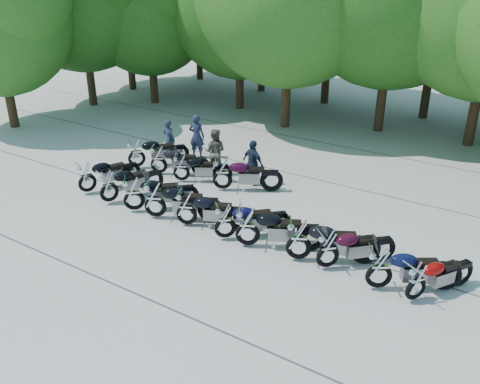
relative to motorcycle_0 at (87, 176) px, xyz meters
The scene contains 24 objects.
ground 5.83m from the motorcycle_0, ahead, with size 90.00×90.00×0.00m, color #9B968C.
tree_1 13.18m from the motorcycle_0, 120.36° to the left, with size 6.97×6.97×8.55m.
tree_2 13.26m from the motorcycle_0, 96.89° to the left, with size 7.31×7.31×8.97m.
tree_11 16.75m from the motorcycle_0, 82.83° to the left, with size 7.56×7.56×9.28m.
tree_12 18.37m from the motorcycle_0, 64.62° to the left, with size 7.88×7.88×9.67m.
motorcycle_0 is the anchor object (origin of this frame).
motorcycle_1 1.24m from the motorcycle_0, ahead, with size 0.71×2.33×1.32m, color black, non-canonical shape.
motorcycle_2 2.40m from the motorcycle_0, ahead, with size 0.73×2.40×1.36m, color black, non-canonical shape.
motorcycle_3 3.31m from the motorcycle_0, ahead, with size 0.76×2.49×1.41m, color black, non-canonical shape.
motorcycle_4 4.45m from the motorcycle_0, ahead, with size 0.70×2.29×1.29m, color black, non-canonical shape.
motorcycle_5 5.92m from the motorcycle_0, ahead, with size 0.69×2.26×1.28m, color black, non-canonical shape.
motorcycle_6 6.71m from the motorcycle_0, ahead, with size 0.75×2.47×1.40m, color black, non-canonical shape.
motorcycle_7 8.28m from the motorcycle_0, ahead, with size 0.76×2.49×1.41m, color black, non-canonical shape.
motorcycle_8 9.11m from the motorcycle_0, ahead, with size 0.68×2.24×1.27m, color #350717, non-canonical shape.
motorcycle_9 10.57m from the motorcycle_0, ahead, with size 0.71×2.35×1.33m, color black, non-canonical shape.
motorcycle_10 11.47m from the motorcycle_0, ahead, with size 0.65×2.12×1.20m, color #8B0605, non-canonical shape.
motorcycle_11 2.69m from the motorcycle_0, 93.47° to the left, with size 0.73×2.38×1.35m, color black, non-canonical shape.
motorcycle_12 2.85m from the motorcycle_0, 69.63° to the left, with size 0.69×2.28×1.29m, color black, non-canonical shape.
motorcycle_13 3.37m from the motorcycle_0, 49.97° to the left, with size 0.65×2.13×1.21m, color black, non-canonical shape.
motorcycle_14 4.77m from the motorcycle_0, 35.42° to the left, with size 0.74×2.44×1.38m, color #30061E, non-canonical shape.
rider_0 4.21m from the motorcycle_0, 86.46° to the left, with size 0.61×0.40×1.68m, color #1E2B3F.
rider_1 4.79m from the motorcycle_0, 54.75° to the left, with size 0.88×0.68×1.80m, color brown.
rider_2 5.91m from the motorcycle_0, 39.89° to the left, with size 1.00×0.42×1.71m, color #1D273E.
rider_3 5.09m from the motorcycle_0, 77.45° to the left, with size 0.67×0.44×1.83m, color #1C233B.
Camera 1 is at (7.58, -10.38, 7.65)m, focal length 38.00 mm.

